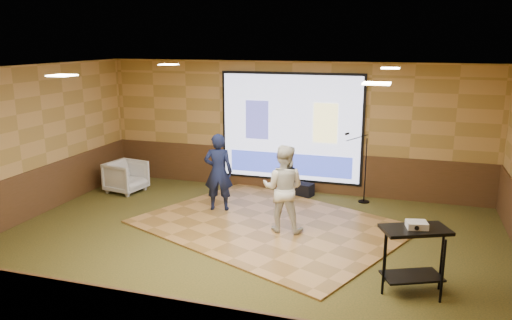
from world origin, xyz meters
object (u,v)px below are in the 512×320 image
(player_right, at_px, (283,188))
(banquet_chair, at_px, (126,177))
(projector_screen, at_px, (291,129))
(dance_floor, at_px, (271,225))
(projector, at_px, (417,225))
(av_table, at_px, (414,248))
(duffel_bag, at_px, (303,189))
(mic_stand, at_px, (362,180))
(player_left, at_px, (218,172))

(player_right, xyz_separation_m, banquet_chair, (-4.10, 1.33, -0.48))
(projector_screen, xyz_separation_m, dance_floor, (0.19, -2.35, -1.46))
(dance_floor, bearing_deg, projector, -35.55)
(dance_floor, relative_size, av_table, 4.85)
(duffel_bag, bearing_deg, projector, -58.23)
(duffel_bag, bearing_deg, banquet_chair, -166.70)
(projector, height_order, mic_stand, mic_stand)
(player_right, bearing_deg, projector_screen, -81.35)
(projector_screen, distance_m, mic_stand, 1.99)
(player_right, xyz_separation_m, mic_stand, (1.21, 2.22, -0.35))
(projector, bearing_deg, dance_floor, 131.93)
(player_right, bearing_deg, player_left, -27.32)
(dance_floor, height_order, projector, projector)
(player_right, relative_size, banquet_chair, 2.02)
(duffel_bag, bearing_deg, mic_stand, -2.35)
(projector_screen, relative_size, player_left, 2.07)
(player_right, bearing_deg, mic_stand, -120.78)
(banquet_chair, bearing_deg, player_right, -97.45)
(projector_screen, height_order, duffel_bag, projector_screen)
(mic_stand, xyz_separation_m, duffel_bag, (-1.32, 0.05, -0.35))
(dance_floor, bearing_deg, player_right, -36.92)
(player_left, xyz_separation_m, mic_stand, (2.76, 1.49, -0.34))
(av_table, height_order, banquet_chair, av_table)
(banquet_chair, bearing_deg, av_table, -104.44)
(player_left, height_order, duffel_bag, player_left)
(projector, xyz_separation_m, duffel_bag, (-2.42, 3.91, -0.86))
(av_table, height_order, projector, projector)
(projector, relative_size, banquet_chair, 0.35)
(av_table, relative_size, duffel_bag, 2.08)
(mic_stand, bearing_deg, projector_screen, 167.71)
(av_table, distance_m, banquet_chair, 7.06)
(projector_screen, bearing_deg, player_left, -120.06)
(player_left, distance_m, banquet_chair, 2.66)
(player_right, relative_size, duffel_bag, 3.51)
(player_left, xyz_separation_m, av_table, (3.85, -2.38, -0.17))
(mic_stand, distance_m, duffel_bag, 1.37)
(banquet_chair, bearing_deg, projector_screen, -60.55)
(projector, height_order, duffel_bag, projector)
(dance_floor, distance_m, av_table, 3.26)
(projector_screen, height_order, dance_floor, projector_screen)
(dance_floor, distance_m, player_right, 0.90)
(av_table, distance_m, projector, 0.33)
(projector_screen, height_order, banquet_chair, projector_screen)
(projector_screen, distance_m, duffel_bag, 1.42)
(av_table, relative_size, mic_stand, 0.62)
(projector, bearing_deg, av_table, -155.17)
(projector_screen, bearing_deg, duffel_bag, -38.56)
(av_table, bearing_deg, player_left, 148.31)
(dance_floor, xyz_separation_m, player_right, (0.30, -0.22, 0.82))
(player_right, height_order, av_table, player_right)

